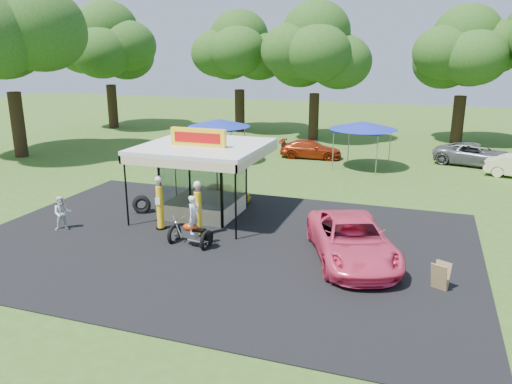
% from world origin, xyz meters
% --- Properties ---
extents(ground, '(120.00, 120.00, 0.00)m').
position_xyz_m(ground, '(0.00, 0.00, 0.00)').
color(ground, '#38591B').
rests_on(ground, ground).
extents(asphalt_apron, '(20.00, 14.00, 0.04)m').
position_xyz_m(asphalt_apron, '(0.00, 2.00, 0.02)').
color(asphalt_apron, black).
rests_on(asphalt_apron, ground).
extents(gas_station_kiosk, '(5.40, 5.40, 4.18)m').
position_xyz_m(gas_station_kiosk, '(-2.00, 4.99, 1.78)').
color(gas_station_kiosk, white).
rests_on(gas_station_kiosk, ground).
extents(gas_pump_left, '(0.45, 0.45, 2.41)m').
position_xyz_m(gas_pump_left, '(-2.98, 2.56, 1.16)').
color(gas_pump_left, black).
rests_on(gas_pump_left, ground).
extents(gas_pump_right, '(0.44, 0.44, 2.38)m').
position_xyz_m(gas_pump_right, '(-1.09, 2.37, 1.14)').
color(gas_pump_right, black).
rests_on(gas_pump_right, ground).
extents(motorcycle, '(1.88, 1.07, 2.17)m').
position_xyz_m(motorcycle, '(-0.82, 1.27, 0.84)').
color(motorcycle, black).
rests_on(motorcycle, ground).
extents(spare_tires, '(1.08, 0.86, 0.87)m').
position_xyz_m(spare_tires, '(-4.99, 4.28, 0.42)').
color(spare_tires, black).
rests_on(spare_tires, ground).
extents(a_frame_sign, '(0.57, 0.66, 0.93)m').
position_xyz_m(a_frame_sign, '(8.39, 0.49, 0.47)').
color(a_frame_sign, '#593819').
rests_on(a_frame_sign, ground).
extents(kiosk_car, '(2.82, 1.13, 0.96)m').
position_xyz_m(kiosk_car, '(-2.00, 7.20, 0.48)').
color(kiosk_car, yellow).
rests_on(kiosk_car, ground).
extents(pink_sedan, '(4.57, 6.30, 1.59)m').
position_xyz_m(pink_sedan, '(5.31, 1.96, 0.80)').
color(pink_sedan, '#F5426D').
rests_on(pink_sedan, ground).
extents(spectator_west, '(0.94, 0.90, 1.52)m').
position_xyz_m(spectator_west, '(-6.95, 1.14, 0.76)').
color(spectator_west, white).
rests_on(spectator_west, ground).
extents(bg_car_a, '(5.00, 2.38, 1.58)m').
position_xyz_m(bg_car_a, '(-7.56, 19.34, 0.79)').
color(bg_car_a, silver).
rests_on(bg_car_a, ground).
extents(bg_car_b, '(4.52, 2.10, 1.28)m').
position_xyz_m(bg_car_b, '(-0.24, 19.29, 0.64)').
color(bg_car_b, '#97250B').
rests_on(bg_car_b, ground).
extents(bg_car_d, '(5.76, 3.73, 1.47)m').
position_xyz_m(bg_car_d, '(10.76, 20.54, 0.74)').
color(bg_car_d, '#5C5C5E').
rests_on(bg_car_d, ground).
extents(tent_west, '(4.27, 4.27, 2.98)m').
position_xyz_m(tent_west, '(-5.94, 15.95, 2.70)').
color(tent_west, gray).
rests_on(tent_west, ground).
extents(tent_east, '(4.42, 4.42, 3.09)m').
position_xyz_m(tent_east, '(3.62, 17.27, 2.79)').
color(tent_east, gray).
rests_on(tent_east, ground).
extents(oak_far_a, '(9.99, 9.99, 11.84)m').
position_xyz_m(oak_far_a, '(-22.28, 27.24, 7.54)').
color(oak_far_a, black).
rests_on(oak_far_a, ground).
extents(oak_far_b, '(9.10, 9.10, 10.86)m').
position_xyz_m(oak_far_b, '(-9.52, 29.31, 6.93)').
color(oak_far_b, black).
rests_on(oak_far_b, ground).
extents(oak_far_c, '(9.52, 9.52, 11.22)m').
position_xyz_m(oak_far_c, '(-1.78, 26.86, 7.12)').
color(oak_far_c, black).
rests_on(oak_far_c, ground).
extents(oak_far_d, '(9.07, 9.07, 10.80)m').
position_xyz_m(oak_far_d, '(9.89, 29.36, 6.88)').
color(oak_far_d, black).
rests_on(oak_far_d, ground).
extents(oak_near, '(11.96, 11.96, 13.77)m').
position_xyz_m(oak_near, '(-20.33, 12.88, 8.63)').
color(oak_near, black).
rests_on(oak_near, ground).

